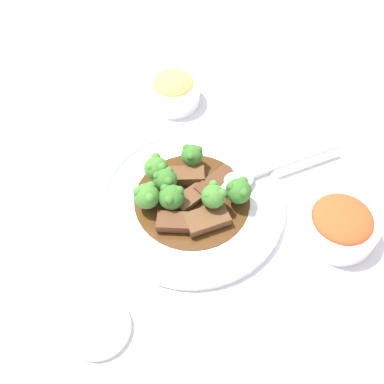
{
  "coord_description": "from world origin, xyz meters",
  "views": [
    {
      "loc": [
        -0.32,
        -0.2,
        0.57
      ],
      "look_at": [
        0.0,
        0.0,
        0.03
      ],
      "focal_mm": 42.0,
      "sensor_mm": 36.0,
      "label": 1
    }
  ],
  "objects_px": {
    "beef_strip_4": "(180,176)",
    "broccoli_floret_2": "(192,155)",
    "beef_strip_0": "(193,199)",
    "broccoli_floret_4": "(157,167)",
    "main_plate": "(192,201)",
    "side_bowl_appetizer": "(173,90)",
    "beef_strip_1": "(207,219)",
    "beef_strip_3": "(181,222)",
    "side_bowl_kimchi": "(340,224)",
    "sauce_dish": "(100,328)",
    "broccoli_floret_3": "(165,180)",
    "beef_strip_2": "(215,182)",
    "broccoli_floret_1": "(215,195)",
    "broccoli_floret_5": "(171,197)",
    "broccoli_floret_6": "(147,196)",
    "serving_spoon": "(245,177)",
    "broccoli_floret_0": "(239,191)"
  },
  "relations": [
    {
      "from": "beef_strip_0",
      "to": "broccoli_floret_4",
      "type": "bearing_deg",
      "value": 83.68
    },
    {
      "from": "main_plate",
      "to": "broccoli_floret_3",
      "type": "relative_size",
      "value": 6.21
    },
    {
      "from": "broccoli_floret_3",
      "to": "broccoli_floret_5",
      "type": "relative_size",
      "value": 1.11
    },
    {
      "from": "beef_strip_3",
      "to": "serving_spoon",
      "type": "xyz_separation_m",
      "value": [
        0.12,
        -0.04,
        -0.0
      ]
    },
    {
      "from": "serving_spoon",
      "to": "broccoli_floret_4",
      "type": "bearing_deg",
      "value": 121.35
    },
    {
      "from": "broccoli_floret_3",
      "to": "broccoli_floret_4",
      "type": "height_order",
      "value": "broccoli_floret_4"
    },
    {
      "from": "broccoli_floret_5",
      "to": "broccoli_floret_4",
      "type": "bearing_deg",
      "value": 56.3
    },
    {
      "from": "broccoli_floret_3",
      "to": "beef_strip_0",
      "type": "bearing_deg",
      "value": -83.37
    },
    {
      "from": "beef_strip_3",
      "to": "serving_spoon",
      "type": "relative_size",
      "value": 0.38
    },
    {
      "from": "broccoli_floret_4",
      "to": "broccoli_floret_6",
      "type": "xyz_separation_m",
      "value": [
        -0.05,
        -0.01,
        -0.0
      ]
    },
    {
      "from": "main_plate",
      "to": "side_bowl_kimchi",
      "type": "distance_m",
      "value": 0.22
    },
    {
      "from": "broccoli_floret_0",
      "to": "broccoli_floret_4",
      "type": "xyz_separation_m",
      "value": [
        -0.03,
        0.12,
        0.0
      ]
    },
    {
      "from": "broccoli_floret_4",
      "to": "sauce_dish",
      "type": "xyz_separation_m",
      "value": [
        -0.23,
        -0.07,
        -0.04
      ]
    },
    {
      "from": "serving_spoon",
      "to": "beef_strip_0",
      "type": "bearing_deg",
      "value": 148.33
    },
    {
      "from": "main_plate",
      "to": "side_bowl_appetizer",
      "type": "relative_size",
      "value": 2.98
    },
    {
      "from": "broccoli_floret_2",
      "to": "broccoli_floret_6",
      "type": "distance_m",
      "value": 0.1
    },
    {
      "from": "broccoli_floret_1",
      "to": "broccoli_floret_4",
      "type": "xyz_separation_m",
      "value": [
        -0.0,
        0.1,
        -0.0
      ]
    },
    {
      "from": "broccoli_floret_2",
      "to": "beef_strip_3",
      "type": "bearing_deg",
      "value": -156.47
    },
    {
      "from": "broccoli_floret_1",
      "to": "broccoli_floret_5",
      "type": "distance_m",
      "value": 0.06
    },
    {
      "from": "main_plate",
      "to": "broccoli_floret_2",
      "type": "bearing_deg",
      "value": 31.85
    },
    {
      "from": "beef_strip_2",
      "to": "side_bowl_appetizer",
      "type": "bearing_deg",
      "value": 50.19
    },
    {
      "from": "broccoli_floret_4",
      "to": "main_plate",
      "type": "bearing_deg",
      "value": -92.33
    },
    {
      "from": "broccoli_floret_2",
      "to": "side_bowl_appetizer",
      "type": "xyz_separation_m",
      "value": [
        0.12,
        0.11,
        -0.02
      ]
    },
    {
      "from": "beef_strip_3",
      "to": "beef_strip_4",
      "type": "height_order",
      "value": "beef_strip_4"
    },
    {
      "from": "beef_strip_2",
      "to": "side_bowl_kimchi",
      "type": "height_order",
      "value": "side_bowl_kimchi"
    },
    {
      "from": "beef_strip_4",
      "to": "broccoli_floret_2",
      "type": "height_order",
      "value": "broccoli_floret_2"
    },
    {
      "from": "serving_spoon",
      "to": "sauce_dish",
      "type": "distance_m",
      "value": 0.3
    },
    {
      "from": "beef_strip_3",
      "to": "broccoli_floret_6",
      "type": "distance_m",
      "value": 0.06
    },
    {
      "from": "beef_strip_4",
      "to": "broccoli_floret_2",
      "type": "relative_size",
      "value": 1.91
    },
    {
      "from": "broccoli_floret_1",
      "to": "side_bowl_appetizer",
      "type": "xyz_separation_m",
      "value": [
        0.17,
        0.18,
        -0.02
      ]
    },
    {
      "from": "broccoli_floret_3",
      "to": "side_bowl_kimchi",
      "type": "relative_size",
      "value": 0.42
    },
    {
      "from": "beef_strip_2",
      "to": "broccoli_floret_2",
      "type": "bearing_deg",
      "value": 73.42
    },
    {
      "from": "broccoli_floret_0",
      "to": "broccoli_floret_1",
      "type": "relative_size",
      "value": 0.91
    },
    {
      "from": "broccoli_floret_1",
      "to": "broccoli_floret_2",
      "type": "distance_m",
      "value": 0.09
    },
    {
      "from": "broccoli_floret_6",
      "to": "side_bowl_kimchi",
      "type": "relative_size",
      "value": 0.4
    },
    {
      "from": "broccoli_floret_3",
      "to": "broccoli_floret_6",
      "type": "height_order",
      "value": "broccoli_floret_3"
    },
    {
      "from": "main_plate",
      "to": "broccoli_floret_5",
      "type": "xyz_separation_m",
      "value": [
        -0.03,
        0.02,
        0.03
      ]
    },
    {
      "from": "broccoli_floret_6",
      "to": "beef_strip_2",
      "type": "bearing_deg",
      "value": -37.34
    },
    {
      "from": "beef_strip_1",
      "to": "beef_strip_3",
      "type": "xyz_separation_m",
      "value": [
        -0.02,
        0.03,
        -0.0
      ]
    },
    {
      "from": "broccoli_floret_5",
      "to": "beef_strip_4",
      "type": "bearing_deg",
      "value": 18.8
    },
    {
      "from": "side_bowl_kimchi",
      "to": "sauce_dish",
      "type": "height_order",
      "value": "side_bowl_kimchi"
    },
    {
      "from": "beef_strip_3",
      "to": "beef_strip_0",
      "type": "bearing_deg",
      "value": 9.16
    },
    {
      "from": "beef_strip_3",
      "to": "side_bowl_kimchi",
      "type": "distance_m",
      "value": 0.23
    },
    {
      "from": "main_plate",
      "to": "beef_strip_3",
      "type": "height_order",
      "value": "beef_strip_3"
    },
    {
      "from": "beef_strip_3",
      "to": "broccoli_floret_3",
      "type": "xyz_separation_m",
      "value": [
        0.04,
        0.05,
        0.02
      ]
    },
    {
      "from": "main_plate",
      "to": "broccoli_floret_5",
      "type": "relative_size",
      "value": 6.92
    },
    {
      "from": "beef_strip_1",
      "to": "beef_strip_2",
      "type": "distance_m",
      "value": 0.07
    },
    {
      "from": "broccoli_floret_1",
      "to": "broccoli_floret_4",
      "type": "bearing_deg",
      "value": 90.45
    },
    {
      "from": "broccoli_floret_5",
      "to": "side_bowl_kimchi",
      "type": "bearing_deg",
      "value": -66.87
    },
    {
      "from": "beef_strip_0",
      "to": "beef_strip_4",
      "type": "relative_size",
      "value": 0.84
    }
  ]
}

